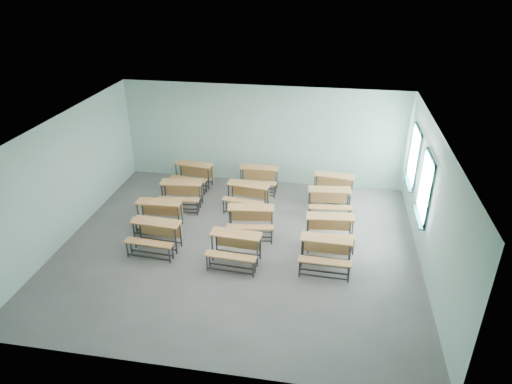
% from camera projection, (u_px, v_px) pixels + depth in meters
% --- Properties ---
extents(room, '(9.04, 8.04, 3.24)m').
position_uv_depth(room, '(241.00, 191.00, 11.00)').
color(room, slate).
rests_on(room, ground).
extents(desk_unit_r0c0, '(1.27, 0.90, 0.76)m').
position_uv_depth(desk_unit_r0c0, '(155.00, 232.00, 11.37)').
color(desk_unit_r0c0, '#C98648').
rests_on(desk_unit_r0c0, ground).
extents(desk_unit_r0c1, '(1.27, 0.89, 0.76)m').
position_uv_depth(desk_unit_r0c1, '(235.00, 245.00, 10.87)').
color(desk_unit_r0c1, '#C98648').
rests_on(desk_unit_r0c1, ground).
extents(desk_unit_r0c2, '(1.24, 0.85, 0.76)m').
position_uv_depth(desk_unit_r0c2, '(326.00, 250.00, 10.69)').
color(desk_unit_r0c2, '#C98648').
rests_on(desk_unit_r0c2, ground).
extents(desk_unit_r1c0, '(1.25, 0.87, 0.76)m').
position_uv_depth(desk_unit_r1c0, '(158.00, 211.00, 12.31)').
color(desk_unit_r1c0, '#C98648').
rests_on(desk_unit_r1c0, ground).
extents(desk_unit_r1c1, '(1.31, 0.96, 0.76)m').
position_uv_depth(desk_unit_r1c1, '(251.00, 217.00, 12.03)').
color(desk_unit_r1c1, '#C98648').
rests_on(desk_unit_r1c1, ground).
extents(desk_unit_r1c2, '(1.29, 0.93, 0.76)m').
position_uv_depth(desk_unit_r1c2, '(330.00, 227.00, 11.61)').
color(desk_unit_r1c2, '#C98648').
rests_on(desk_unit_r1c2, ground).
extents(desk_unit_r2c0, '(1.29, 0.92, 0.76)m').
position_uv_depth(desk_unit_r2c0, '(181.00, 191.00, 13.39)').
color(desk_unit_r2c0, '#C98648').
rests_on(desk_unit_r2c0, ground).
extents(desk_unit_r2c1, '(1.32, 0.98, 0.76)m').
position_uv_depth(desk_unit_r2c1, '(247.00, 193.00, 13.28)').
color(desk_unit_r2c1, '#C98648').
rests_on(desk_unit_r2c1, ground).
extents(desk_unit_r2c2, '(1.30, 0.95, 0.76)m').
position_uv_depth(desk_unit_r2c2, '(330.00, 199.00, 12.97)').
color(desk_unit_r2c2, '#C98648').
rests_on(desk_unit_r2c2, ground).
extents(desk_unit_r3c0, '(1.31, 0.96, 0.76)m').
position_uv_depth(desk_unit_r3c0, '(193.00, 172.00, 14.60)').
color(desk_unit_r3c0, '#C98648').
rests_on(desk_unit_r3c0, ground).
extents(desk_unit_r3c1, '(1.23, 0.83, 0.76)m').
position_uv_depth(desk_unit_r3c1, '(259.00, 176.00, 14.37)').
color(desk_unit_r3c1, '#C98648').
rests_on(desk_unit_r3c1, ground).
extents(desk_unit_r3c2, '(1.31, 0.96, 0.76)m').
position_uv_depth(desk_unit_r3c2, '(333.00, 184.00, 13.84)').
color(desk_unit_r3c2, '#C98648').
rests_on(desk_unit_r3c2, ground).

